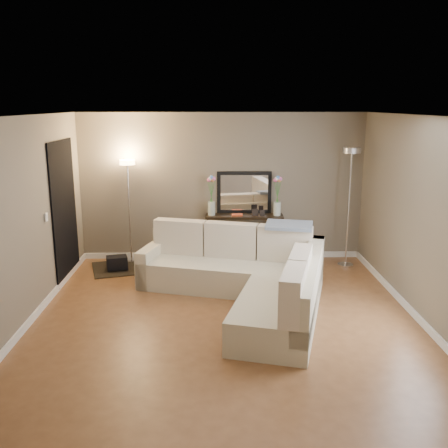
{
  "coord_description": "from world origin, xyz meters",
  "views": [
    {
      "loc": [
        -0.14,
        -5.98,
        2.74
      ],
      "look_at": [
        0.0,
        0.8,
        1.1
      ],
      "focal_mm": 40.0,
      "sensor_mm": 36.0,
      "label": 1
    }
  ],
  "objects_px": {
    "console_table": "(239,235)",
    "floor_lamp_lit": "(129,191)",
    "floor_lamp_unlit": "(350,184)",
    "sectional_sofa": "(248,276)"
  },
  "relations": [
    {
      "from": "sectional_sofa",
      "to": "floor_lamp_lit",
      "type": "relative_size",
      "value": 1.79
    },
    {
      "from": "console_table",
      "to": "floor_lamp_lit",
      "type": "height_order",
      "value": "floor_lamp_lit"
    },
    {
      "from": "console_table",
      "to": "floor_lamp_lit",
      "type": "bearing_deg",
      "value": -179.96
    },
    {
      "from": "floor_lamp_lit",
      "to": "floor_lamp_unlit",
      "type": "distance_m",
      "value": 3.77
    },
    {
      "from": "floor_lamp_lit",
      "to": "console_table",
      "type": "bearing_deg",
      "value": 0.04
    },
    {
      "from": "floor_lamp_unlit",
      "to": "floor_lamp_lit",
      "type": "bearing_deg",
      "value": 174.88
    },
    {
      "from": "console_table",
      "to": "floor_lamp_unlit",
      "type": "xyz_separation_m",
      "value": [
        1.83,
        -0.34,
        0.97
      ]
    },
    {
      "from": "sectional_sofa",
      "to": "floor_lamp_unlit",
      "type": "height_order",
      "value": "floor_lamp_unlit"
    },
    {
      "from": "console_table",
      "to": "floor_lamp_unlit",
      "type": "distance_m",
      "value": 2.1
    },
    {
      "from": "floor_lamp_lit",
      "to": "sectional_sofa",
      "type": "bearing_deg",
      "value": -43.2
    }
  ]
}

